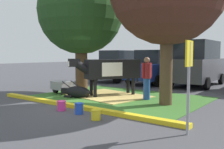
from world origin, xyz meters
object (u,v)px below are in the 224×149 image
shade_tree_left (81,12)px  calf_lying (77,92)px  bucket_pink (61,105)px  person_handler (147,77)px  wheelbarrow (61,86)px  bucket_blue (79,108)px  bucket_yellow (96,114)px  suv_dark_grey (197,63)px  sedan_silver (118,66)px  sedan_blue (154,67)px  cow_holstein (110,69)px  parking_sign (189,69)px

shade_tree_left → calf_lying: bearing=-53.4°
shade_tree_left → bucket_pink: shade_tree_left is taller
person_handler → wheelbarrow: bearing=-163.9°
bucket_blue → bucket_yellow: size_ratio=1.16×
wheelbarrow → suv_dark_grey: size_ratio=0.35×
sedan_silver → sedan_blue: bearing=1.9°
shade_tree_left → sedan_blue: shade_tree_left is taller
calf_lying → wheelbarrow: size_ratio=0.82×
bucket_yellow → wheelbarrow: bearing=149.8°
bucket_yellow → sedan_silver: (-5.54, 8.68, 0.84)m
cow_holstein → sedan_silver: bearing=122.8°
parking_sign → bucket_blue: bearing=-179.0°
cow_holstein → wheelbarrow: (-1.99, -0.95, -0.75)m
bucket_yellow → calf_lying: bearing=143.3°
shade_tree_left → cow_holstein: 3.02m
shade_tree_left → bucket_blue: shade_tree_left is taller
calf_lying → wheelbarrow: (-1.21, 0.24, 0.15)m
shade_tree_left → suv_dark_grey: bearing=60.3°
bucket_pink → sedan_silver: size_ratio=0.07×
calf_lying → cow_holstein: bearing=56.7°
shade_tree_left → wheelbarrow: (-0.36, -0.90, -3.29)m
parking_sign → sedan_silver: size_ratio=0.46×
bucket_pink → bucket_blue: bucket_blue is taller
shade_tree_left → bucket_yellow: size_ratio=19.96×
calf_lying → bucket_yellow: (2.88, -2.15, -0.09)m
cow_holstein → sedan_blue: 5.49m
shade_tree_left → wheelbarrow: 3.44m
wheelbarrow → bucket_blue: bearing=-33.9°
suv_dark_grey → shade_tree_left: bearing=-119.7°
shade_tree_left → person_handler: 4.34m
shade_tree_left → sedan_silver: shade_tree_left is taller
calf_lying → suv_dark_grey: size_ratio=0.29×
sedan_blue → suv_dark_grey: suv_dark_grey is taller
calf_lying → bucket_pink: calf_lying is taller
calf_lying → bucket_pink: (1.28, -1.95, -0.08)m
bucket_pink → bucket_yellow: size_ratio=1.09×
wheelbarrow → bucket_yellow: size_ratio=5.72×
suv_dark_grey → sedan_blue: bearing=-171.4°
cow_holstein → sedan_silver: size_ratio=0.65×
bucket_pink → suv_dark_grey: 9.10m
shade_tree_left → person_handler: shade_tree_left is taller
shade_tree_left → parking_sign: (6.15, -3.02, -2.23)m
shade_tree_left → calf_lying: shade_tree_left is taller
sedan_silver → suv_dark_grey: 5.19m
shade_tree_left → parking_sign: size_ratio=2.74×
person_handler → wheelbarrow: size_ratio=1.02×
bucket_yellow → suv_dark_grey: (-0.38, 9.14, 1.12)m
calf_lying → parking_sign: size_ratio=0.65×
bucket_pink → sedan_blue: size_ratio=0.07×
bucket_pink → bucket_yellow: 1.61m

